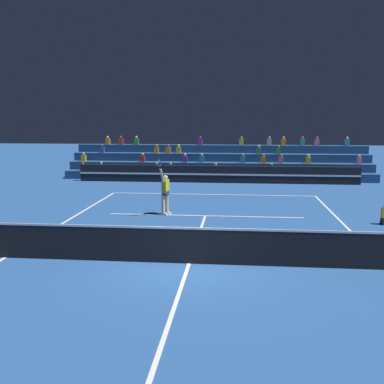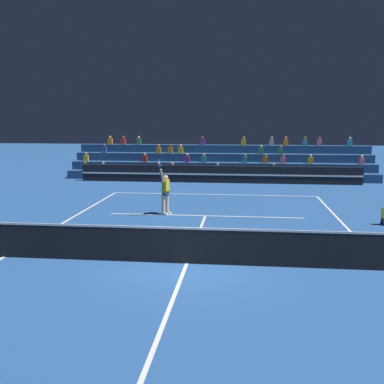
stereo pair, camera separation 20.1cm
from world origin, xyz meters
TOP-DOWN VIEW (x-y plane):
  - ground_plane at (0.00, 0.00)m, footprint 120.00×120.00m
  - court_lines at (0.00, 0.00)m, footprint 11.10×23.90m
  - tennis_net at (0.00, 0.00)m, footprint 12.00×0.10m
  - sponsor_banner_wall at (0.00, 16.48)m, footprint 18.00×0.26m
  - bleacher_stand at (-0.01, 19.65)m, footprint 20.87×3.80m
  - tennis_player at (-1.73, 6.49)m, footprint 0.45×1.01m
  - tennis_ball at (-2.86, 6.18)m, footprint 0.07×0.07m

SIDE VIEW (x-z plane):
  - ground_plane at x=0.00m, z-range 0.00..0.00m
  - court_lines at x=0.00m, z-range 0.00..0.01m
  - tennis_ball at x=-2.86m, z-range 0.00..0.07m
  - tennis_net at x=0.00m, z-range -0.01..1.09m
  - sponsor_banner_wall at x=0.00m, z-range 0.00..1.10m
  - bleacher_stand at x=-0.01m, z-range -0.58..2.25m
  - tennis_player at x=-1.73m, z-range -0.25..2.22m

